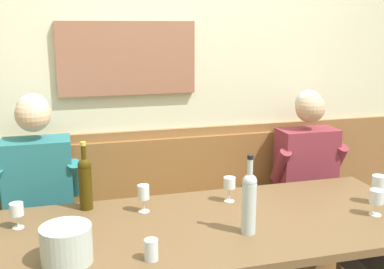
% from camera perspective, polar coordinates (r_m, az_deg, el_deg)
% --- Properties ---
extents(room_wall_back, '(6.80, 0.12, 2.80)m').
position_cam_1_polar(room_wall_back, '(3.13, -2.64, 8.14)').
color(room_wall_back, beige).
rests_on(room_wall_back, ground).
extents(wood_wainscot_panel, '(6.80, 0.03, 1.00)m').
position_cam_1_polar(wood_wainscot_panel, '(3.29, -2.21, -7.79)').
color(wood_wainscot_panel, brown).
rests_on(wood_wainscot_panel, ground).
extents(wall_bench, '(2.47, 0.42, 0.94)m').
position_cam_1_polar(wall_bench, '(3.19, -1.31, -12.76)').
color(wall_bench, brown).
rests_on(wall_bench, ground).
extents(dining_table, '(2.17, 0.90, 0.72)m').
position_cam_1_polar(dining_table, '(2.38, 3.07, -12.48)').
color(dining_table, brown).
rests_on(dining_table, ground).
extents(person_left_seat, '(0.50, 1.37, 1.31)m').
position_cam_1_polar(person_left_seat, '(2.63, -18.80, -10.99)').
color(person_left_seat, '#2A383A').
rests_on(person_left_seat, ground).
extents(person_center_right_seat, '(0.51, 1.36, 1.26)m').
position_cam_1_polar(person_center_right_seat, '(3.05, 17.49, -8.01)').
color(person_center_right_seat, '#323336').
rests_on(person_center_right_seat, ground).
extents(ice_bucket, '(0.21, 0.21, 0.16)m').
position_cam_1_polar(ice_bucket, '(2.02, -15.39, -13.08)').
color(ice_bucket, '#B1BDB6').
rests_on(ice_bucket, dining_table).
extents(wine_bottle_amber_mid, '(0.07, 0.07, 0.37)m').
position_cam_1_polar(wine_bottle_amber_mid, '(2.52, -13.18, -5.70)').
color(wine_bottle_amber_mid, '#3B2D07').
rests_on(wine_bottle_amber_mid, dining_table).
extents(wine_bottle_clear_water, '(0.07, 0.07, 0.39)m').
position_cam_1_polar(wine_bottle_clear_water, '(2.19, 7.14, -8.21)').
color(wine_bottle_clear_water, silver).
rests_on(wine_bottle_clear_water, dining_table).
extents(wine_glass_center_rear, '(0.07, 0.07, 0.13)m').
position_cam_1_polar(wine_glass_center_rear, '(2.41, -21.03, -8.86)').
color(wine_glass_center_rear, silver).
rests_on(wine_glass_center_rear, dining_table).
extents(wine_glass_left_end, '(0.07, 0.07, 0.14)m').
position_cam_1_polar(wine_glass_left_end, '(2.58, 22.06, -7.27)').
color(wine_glass_left_end, silver).
rests_on(wine_glass_left_end, dining_table).
extents(wine_glass_center_front, '(0.08, 0.08, 0.16)m').
position_cam_1_polar(wine_glass_center_front, '(2.74, 22.28, -5.77)').
color(wine_glass_center_front, silver).
rests_on(wine_glass_center_front, dining_table).
extents(wine_glass_by_bottle, '(0.07, 0.07, 0.14)m').
position_cam_1_polar(wine_glass_by_bottle, '(2.58, 4.70, -6.14)').
color(wine_glass_by_bottle, silver).
rests_on(wine_glass_by_bottle, dining_table).
extents(wine_glass_near_bucket, '(0.06, 0.06, 0.15)m').
position_cam_1_polar(wine_glass_near_bucket, '(2.45, -6.08, -7.36)').
color(wine_glass_near_bucket, silver).
rests_on(wine_glass_near_bucket, dining_table).
extents(water_tumbler_left, '(0.06, 0.06, 0.09)m').
position_cam_1_polar(water_tumbler_left, '(1.99, -5.11, -14.13)').
color(water_tumbler_left, silver).
rests_on(water_tumbler_left, dining_table).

